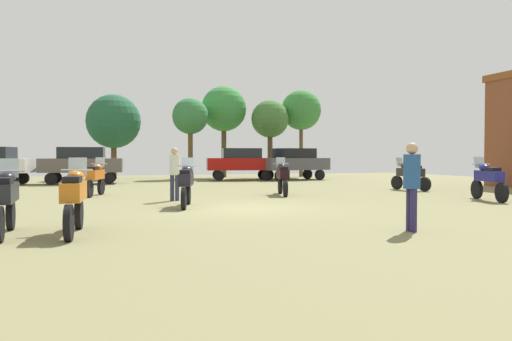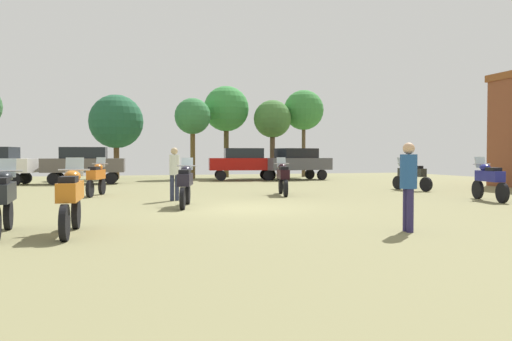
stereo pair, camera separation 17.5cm
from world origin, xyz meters
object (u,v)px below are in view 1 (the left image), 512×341
at_px(motorcycle_5, 5,198).
at_px(tree_5, 224,109).
at_px(motorcycle_1, 96,177).
at_px(tree_1, 270,120).
at_px(motorcycle_3, 488,179).
at_px(tree_8, 301,111).
at_px(car_1, 82,162).
at_px(motorcycle_2, 186,183).
at_px(motorcycle_4, 410,174).
at_px(person_2, 175,170).
at_px(tree_7, 114,122).
at_px(car_2, 294,161).
at_px(car_3, 242,162).
at_px(person_1, 412,179).
at_px(motorcycle_7, 74,197).
at_px(motorcycle_6, 283,176).
at_px(tree_3, 190,117).

height_order(motorcycle_5, tree_5, tree_5).
distance_m(motorcycle_1, tree_1, 18.24).
height_order(motorcycle_3, tree_8, tree_8).
bearing_deg(car_1, motorcycle_2, -161.66).
distance_m(motorcycle_4, tree_8, 15.35).
bearing_deg(motorcycle_2, person_2, 105.20).
bearing_deg(car_1, tree_8, -66.76).
bearing_deg(tree_7, motorcycle_3, -59.37).
bearing_deg(car_2, tree_7, 56.78).
distance_m(motorcycle_3, tree_5, 21.56).
distance_m(motorcycle_4, motorcycle_5, 17.26).
height_order(motorcycle_2, motorcycle_3, motorcycle_3).
bearing_deg(car_3, person_1, -177.27).
bearing_deg(car_2, motorcycle_2, 138.01).
bearing_deg(tree_7, car_2, -22.91).
distance_m(person_1, person_2, 9.18).
height_order(car_1, person_1, car_1).
bearing_deg(tree_1, motorcycle_1, -129.97).
relative_size(motorcycle_3, motorcycle_7, 0.99).
bearing_deg(tree_1, car_2, -84.97).
bearing_deg(motorcycle_1, motorcycle_2, -45.67).
xyz_separation_m(motorcycle_6, car_2, (4.86, 11.42, 0.44)).
bearing_deg(car_1, person_1, -156.39).
height_order(person_2, tree_7, tree_7).
xyz_separation_m(person_2, tree_1, (8.89, 16.58, 3.01)).
bearing_deg(car_1, motorcycle_5, -177.90).
distance_m(car_2, person_1, 21.82).
distance_m(motorcycle_7, car_1, 18.66).
height_order(motorcycle_6, car_3, car_3).
bearing_deg(motorcycle_5, car_1, 85.32).
relative_size(motorcycle_5, car_3, 0.50).
height_order(motorcycle_7, tree_5, tree_5).
bearing_deg(person_2, car_3, 79.62).
height_order(car_2, car_3, same).
distance_m(motorcycle_5, tree_5, 26.54).
distance_m(motorcycle_1, motorcycle_2, 5.68).
xyz_separation_m(car_1, tree_7, (1.77, 5.55, 2.62)).
relative_size(motorcycle_4, motorcycle_5, 0.96).
xyz_separation_m(car_1, car_2, (12.74, 0.91, 0.00)).
distance_m(person_2, tree_5, 18.97).
relative_size(person_1, tree_1, 0.33).
bearing_deg(motorcycle_7, person_1, -9.79).
distance_m(tree_1, tree_3, 5.76).
bearing_deg(motorcycle_1, motorcycle_4, 13.39).
bearing_deg(motorcycle_6, person_1, -81.66).
distance_m(motorcycle_6, motorcycle_7, 10.88).
bearing_deg(person_2, motorcycle_7, -98.89).
bearing_deg(car_2, motorcycle_7, 137.97).
xyz_separation_m(car_2, tree_5, (-3.44, 4.96, 3.65)).
height_order(motorcycle_3, motorcycle_7, motorcycle_7).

